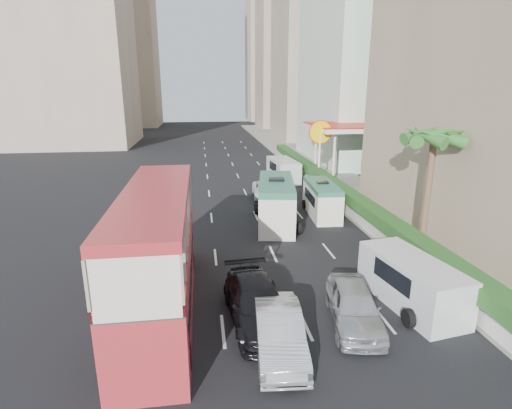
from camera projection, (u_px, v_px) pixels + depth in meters
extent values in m
plane|color=black|center=(302.00, 298.00, 17.52)|extent=(200.00, 200.00, 0.00)
cube|color=#B42A31|center=(159.00, 252.00, 16.02)|extent=(2.50, 11.00, 5.06)
imported|color=#B7B9BE|center=(279.00, 350.00, 14.03)|extent=(1.96, 4.67, 1.50)
imported|color=#B7B9BE|center=(353.00, 323.00, 15.65)|extent=(2.57, 4.79, 1.55)
imported|color=black|center=(257.00, 321.00, 15.82)|extent=(2.60, 5.53, 1.56)
imported|color=silver|center=(266.00, 197.00, 34.01)|extent=(2.39, 4.65, 1.26)
cube|color=silver|center=(276.00, 202.00, 26.88)|extent=(3.33, 7.03, 2.99)
cube|color=silver|center=(322.00, 199.00, 28.78)|extent=(2.14, 5.44, 2.36)
cube|color=silver|center=(411.00, 282.00, 16.80)|extent=(2.82, 5.33, 2.03)
cube|color=silver|center=(283.00, 170.00, 39.70)|extent=(2.54, 5.46, 2.12)
cube|color=#99968C|center=(326.00, 174.00, 42.47)|extent=(6.00, 120.00, 0.18)
cube|color=silver|center=(335.00, 197.00, 31.47)|extent=(0.30, 44.00, 1.00)
cube|color=#2D6626|center=(336.00, 186.00, 31.23)|extent=(1.10, 44.00, 0.70)
cylinder|color=brown|center=(427.00, 195.00, 21.41)|extent=(0.36, 0.36, 6.40)
cube|color=silver|center=(343.00, 152.00, 39.96)|extent=(6.50, 8.00, 5.50)
cube|color=tan|center=(289.00, 30.00, 91.65)|extent=(14.00, 14.00, 44.00)
cube|color=tan|center=(272.00, 48.00, 113.14)|extent=(14.00, 14.00, 40.00)
cube|color=tan|center=(120.00, 26.00, 93.84)|extent=(16.00, 16.00, 46.00)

